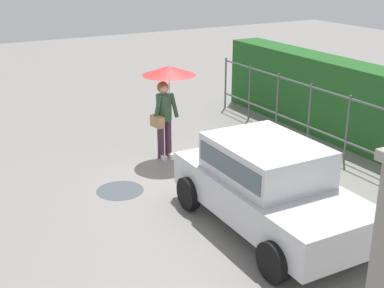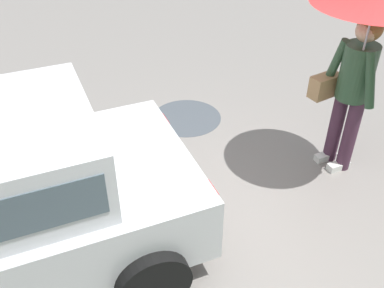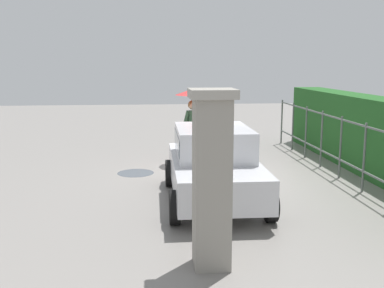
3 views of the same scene
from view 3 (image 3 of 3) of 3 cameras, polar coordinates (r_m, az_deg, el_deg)
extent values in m
plane|color=gray|center=(11.20, 4.05, -4.21)|extent=(40.00, 40.00, 0.00)
cube|color=silver|center=(9.20, 2.71, -3.63)|extent=(3.73, 1.70, 0.60)
cube|color=silver|center=(9.22, 2.62, 0.21)|extent=(1.92, 1.47, 0.60)
cube|color=#4C5B66|center=(9.22, 2.62, 0.33)|extent=(1.77, 1.49, 0.33)
cylinder|color=black|center=(8.25, 9.68, -7.41)|extent=(0.60, 0.19, 0.60)
cylinder|color=black|center=(8.00, -2.16, -7.82)|extent=(0.60, 0.19, 0.60)
cylinder|color=black|center=(10.60, 6.34, -3.40)|extent=(0.60, 0.19, 0.60)
cylinder|color=black|center=(10.41, -2.80, -3.60)|extent=(0.60, 0.19, 0.60)
cube|color=red|center=(11.05, 4.30, -0.54)|extent=(0.06, 0.20, 0.16)
cube|color=red|center=(10.93, -1.41, -0.63)|extent=(0.06, 0.20, 0.16)
cylinder|color=#47283D|center=(12.91, 0.52, -0.32)|extent=(0.15, 0.15, 0.86)
cylinder|color=#47283D|center=(12.87, -0.35, -0.35)|extent=(0.15, 0.15, 0.86)
cube|color=white|center=(12.93, 0.58, -2.06)|extent=(0.26, 0.10, 0.08)
cube|color=white|center=(12.89, -0.29, -2.11)|extent=(0.26, 0.10, 0.08)
cylinder|color=#2D4C33|center=(12.78, 0.09, 2.84)|extent=(0.34, 0.34, 0.58)
sphere|color=#DBAD89|center=(12.73, 0.09, 4.76)|extent=(0.22, 0.22, 0.22)
sphere|color=olive|center=(12.76, 0.05, 4.86)|extent=(0.25, 0.25, 0.25)
cylinder|color=#2D4C33|center=(12.75, 1.13, 2.96)|extent=(0.12, 0.24, 0.56)
cylinder|color=#2D4C33|center=(12.65, -0.80, 2.90)|extent=(0.12, 0.24, 0.56)
cylinder|color=#B2B2B7|center=(12.66, 0.55, 4.35)|extent=(0.02, 0.02, 0.77)
cone|color=red|center=(12.62, 0.55, 6.54)|extent=(1.15, 1.15, 0.20)
cube|color=tan|center=(12.64, -0.93, 1.66)|extent=(0.36, 0.20, 0.24)
cube|color=gray|center=(6.16, 2.46, -5.05)|extent=(0.48, 0.48, 2.30)
cube|color=#9E998E|center=(5.97, 2.54, 6.25)|extent=(0.60, 0.60, 0.12)
cylinder|color=#59605B|center=(16.09, 11.02, 2.71)|extent=(0.05, 0.05, 1.50)
cylinder|color=#59605B|center=(14.94, 12.35, 2.11)|extent=(0.05, 0.05, 1.50)
cylinder|color=#59605B|center=(13.80, 13.89, 1.41)|extent=(0.05, 0.05, 1.50)
cylinder|color=#59605B|center=(12.68, 15.71, 0.58)|extent=(0.05, 0.05, 1.50)
cylinder|color=#59605B|center=(11.58, 17.88, -0.41)|extent=(0.05, 0.05, 1.50)
cylinder|color=#59605B|center=(10.50, 20.50, -1.60)|extent=(0.05, 0.05, 1.50)
cube|color=#59605B|center=(11.48, 18.06, 2.88)|extent=(9.71, 0.03, 0.04)
cube|color=#59605B|center=(11.63, 17.80, -1.86)|extent=(9.71, 0.03, 0.04)
cube|color=#235B23|center=(11.98, 22.33, 0.63)|extent=(10.71, 0.90, 1.90)
cylinder|color=#4C545B|center=(11.75, -6.98, -3.57)|extent=(0.92, 0.92, 0.00)
camera|label=1|loc=(4.77, -62.62, 24.29)|focal=49.12mm
camera|label=2|loc=(10.41, 18.57, 11.62)|focal=40.73mm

